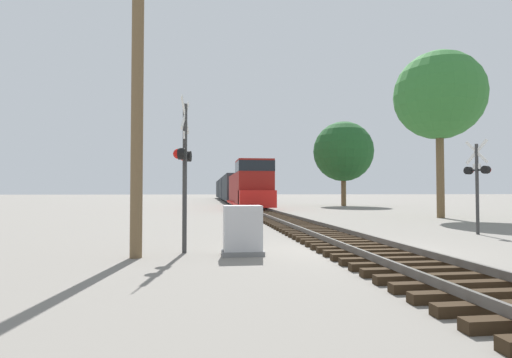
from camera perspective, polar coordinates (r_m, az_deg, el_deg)
name	(u,v)px	position (r m, az deg, el deg)	size (l,w,h in m)	color
ground_plane	(360,251)	(11.53, 14.60, -9.86)	(400.00, 400.00, 0.00)	slate
rail_track_bed	(360,246)	(11.51, 14.60, -9.19)	(2.60, 160.00, 0.31)	black
freight_train	(231,189)	(65.72, -3.64, -1.41)	(3.04, 68.29, 4.35)	maroon
crossing_signal_near	(184,162)	(10.81, -10.27, 2.40)	(0.46, 1.02, 4.14)	#333333
crossing_signal_far	(477,176)	(17.35, 29.07, 0.36)	(0.58, 1.00, 3.60)	#333333
relay_cabinet	(243,231)	(10.32, -1.93, -7.38)	(1.07, 0.70, 1.27)	slate
utility_pole	(138,57)	(10.80, -16.55, 16.38)	(1.80, 0.30, 9.71)	brown
tree_far_right	(439,96)	(27.68, 24.70, 10.76)	(5.46, 5.46, 10.32)	brown
tree_mid_background	(343,152)	(45.95, 12.37, 3.85)	(6.70, 6.70, 9.47)	brown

